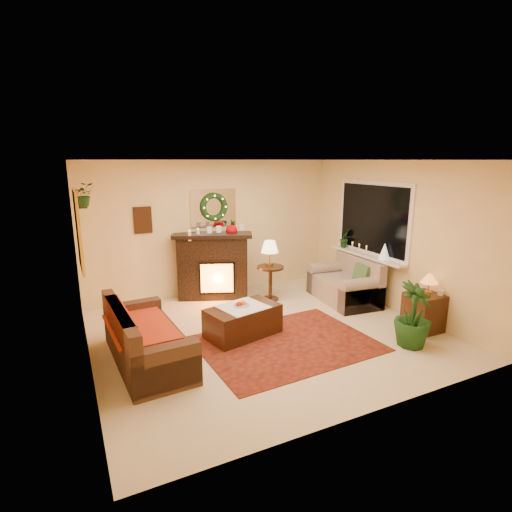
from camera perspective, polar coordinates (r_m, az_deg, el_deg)
name	(u,v)px	position (r m, az deg, el deg)	size (l,w,h in m)	color
floor	(266,333)	(6.26, 1.43, -10.97)	(5.00, 5.00, 0.00)	beige
ceiling	(267,160)	(5.70, 1.58, 13.55)	(5.00, 5.00, 0.00)	white
wall_back	(214,228)	(7.87, -6.07, 3.97)	(5.00, 5.00, 0.00)	#EFD88C
wall_front	(373,297)	(4.06, 16.34, -5.67)	(5.00, 5.00, 0.00)	#EFD88C
wall_left	(81,271)	(5.22, -23.66, -2.01)	(4.50, 4.50, 0.00)	#EFD88C
wall_right	(394,237)	(7.32, 19.17, 2.57)	(4.50, 4.50, 0.00)	#EFD88C
area_rug	(287,343)	(5.95, 4.40, -12.35)	(2.44, 1.83, 0.01)	maroon
sofa	(147,331)	(5.48, -15.29, -10.27)	(0.81, 1.83, 0.79)	#5D2D1D
red_throw	(140,326)	(5.59, -16.22, -9.59)	(0.78, 1.27, 0.02)	red
fireplace	(213,270)	(7.67, -6.18, -2.02)	(1.31, 0.41, 1.20)	black
poinsettia	(232,230)	(7.60, -3.51, 3.68)	(0.22, 0.22, 0.22)	#AD000A
mantel_candle_a	(190,236)	(7.33, -9.47, 2.84)	(0.06, 0.06, 0.18)	beige
mantel_candle_b	(198,235)	(7.45, -8.30, 3.05)	(0.07, 0.07, 0.20)	white
mantel_mirror	(214,208)	(7.80, -6.09, 6.85)	(0.92, 0.02, 0.72)	white
wreath	(214,207)	(7.76, -5.99, 6.97)	(0.55, 0.55, 0.11)	#194719
wall_art	(143,220)	(7.47, -15.87, 4.96)	(0.32, 0.03, 0.48)	#381E11
gold_mirror	(78,230)	(5.43, -24.06, 3.37)	(0.03, 0.84, 1.00)	gold
hanging_plant	(85,206)	(6.15, -23.25, 6.59)	(0.33, 0.28, 0.36)	#194719
loveseat	(344,279)	(7.68, 12.44, -3.27)	(0.82, 1.42, 0.82)	gray
window_frame	(373,219)	(7.66, 16.35, 5.13)	(0.03, 1.86, 1.36)	white
window_glass	(372,219)	(7.65, 16.26, 5.13)	(0.02, 1.70, 1.22)	black
window_sill	(366,255)	(7.72, 15.43, 0.10)	(0.22, 1.86, 0.04)	white
mini_tree	(385,251)	(7.39, 17.89, 0.70)	(0.19, 0.19, 0.29)	white
sill_plant	(345,238)	(8.18, 12.58, 2.55)	(0.27, 0.21, 0.49)	#2B5F32
side_table_round	(270,283)	(7.58, 2.05, -3.91)	(0.51, 0.51, 0.66)	#462612
lamp_cream	(270,255)	(7.45, 1.96, 0.20)	(0.33, 0.33, 0.50)	#FFECAB
end_table_square	(423,314)	(6.79, 22.78, -7.62)	(0.48, 0.48, 0.59)	#332215
lamp_tiffany	(429,285)	(6.63, 23.46, -3.86)	(0.26, 0.26, 0.39)	orange
coffee_table	(243,322)	(6.11, -1.89, -9.46)	(1.09, 0.60, 0.46)	#51321E
fruit_bowl	(241,307)	(6.05, -2.09, -7.25)	(0.24, 0.24, 0.06)	#BABAB8
floor_palm	(413,316)	(6.12, 21.54, -8.00)	(1.56, 1.56, 2.79)	#205D29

